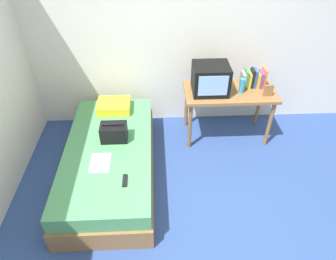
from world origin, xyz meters
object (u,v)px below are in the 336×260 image
(pillow, at_px, (114,106))
(handbag, at_px, (114,132))
(tv, at_px, (211,79))
(bed, at_px, (110,161))
(water_bottle, at_px, (242,86))
(desk, at_px, (229,96))
(picture_frame, at_px, (268,91))
(magazine, at_px, (100,163))
(book_row, at_px, (253,79))
(remote_dark, at_px, (125,181))

(pillow, bearing_deg, handbag, -84.28)
(tv, bearing_deg, bed, -150.83)
(handbag, bearing_deg, pillow, 95.72)
(bed, xyz_separation_m, handbag, (0.07, 0.13, 0.33))
(bed, bearing_deg, pillow, 89.47)
(water_bottle, bearing_deg, desk, 154.10)
(water_bottle, xyz_separation_m, handbag, (-1.56, -0.52, -0.27))
(picture_frame, relative_size, handbag, 0.51)
(handbag, distance_m, magazine, 0.42)
(bed, xyz_separation_m, desk, (1.51, 0.71, 0.41))
(book_row, distance_m, magazine, 2.17)
(desk, xyz_separation_m, handbag, (-1.44, -0.58, -0.08))
(bed, bearing_deg, desk, 25.13)
(desk, distance_m, water_bottle, 0.23)
(tv, height_order, remote_dark, tv)
(handbag, bearing_deg, remote_dark, -76.41)
(tv, height_order, magazine, tv)
(pillow, height_order, magazine, pillow)
(tv, distance_m, book_row, 0.59)
(remote_dark, bearing_deg, book_row, 39.89)
(bed, height_order, book_row, book_row)
(handbag, bearing_deg, desk, 21.82)
(picture_frame, distance_m, remote_dark, 2.06)
(tv, bearing_deg, handbag, -154.41)
(tv, relative_size, remote_dark, 2.82)
(book_row, xyz_separation_m, magazine, (-1.86, -1.05, -0.38))
(book_row, bearing_deg, pillow, -177.97)
(remote_dark, bearing_deg, handbag, 103.59)
(pillow, distance_m, remote_dark, 1.28)
(desk, xyz_separation_m, tv, (-0.27, -0.01, 0.27))
(desk, height_order, pillow, desk)
(desk, height_order, remote_dark, desk)
(bed, height_order, handbag, handbag)
(picture_frame, bearing_deg, bed, -164.15)
(water_bottle, xyz_separation_m, pillow, (-1.62, 0.09, -0.31))
(tv, height_order, picture_frame, tv)
(desk, bearing_deg, tv, -176.85)
(book_row, distance_m, picture_frame, 0.28)
(bed, relative_size, pillow, 4.75)
(tv, relative_size, picture_frame, 2.90)
(book_row, height_order, magazine, book_row)
(water_bottle, relative_size, magazine, 0.66)
(bed, bearing_deg, handbag, 62.82)
(pillow, distance_m, handbag, 0.61)
(pillow, xyz_separation_m, magazine, (-0.06, -0.99, -0.06))
(handbag, bearing_deg, water_bottle, 18.23)
(bed, xyz_separation_m, picture_frame, (1.94, 0.55, 0.58))
(book_row, relative_size, handbag, 0.99)
(desk, relative_size, water_bottle, 6.03)
(remote_dark, bearing_deg, tv, 50.33)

